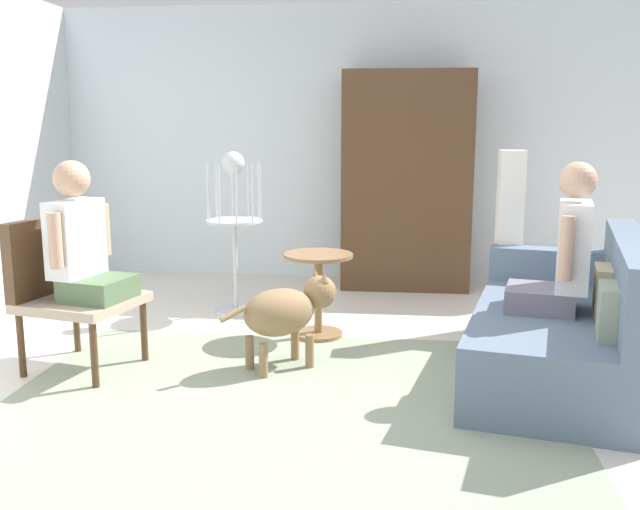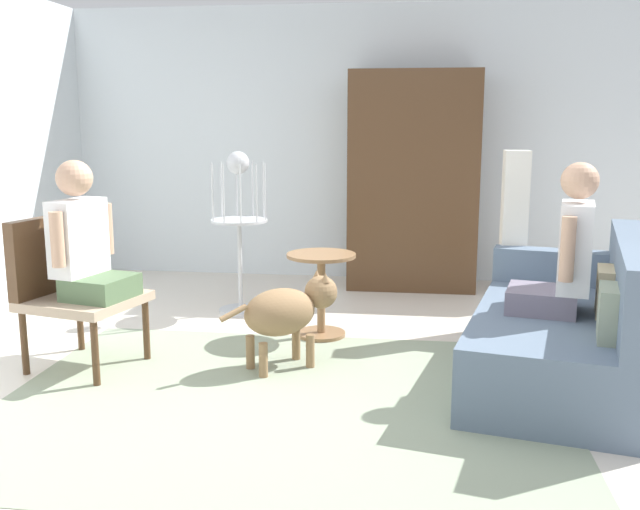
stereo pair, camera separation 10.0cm
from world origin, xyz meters
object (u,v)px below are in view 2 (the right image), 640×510
Objects in this scene: couch at (569,332)px; column_lamp at (513,244)px; dog at (287,310)px; armoire_cabinet at (413,181)px; armchair at (67,281)px; person_on_armchair at (84,242)px; person_on_couch at (565,254)px; round_end_table at (321,287)px; bird_cage_stand at (239,223)px.

column_lamp is at bearing 101.95° from couch.
armoire_cabinet is at bearing 72.25° from dog.
person_on_armchair reaches higher than armchair.
column_lamp reaches higher than dog.
person_on_couch reaches higher than dog.
round_end_table is 0.31× the size of armoire_cabinet.
column_lamp reaches higher than person_on_armchair.
person_on_armchair is 1.27× the size of dog.
dog is (-0.13, -0.69, 0.01)m from round_end_table.
armoire_cabinet is at bearing 69.42° from round_end_table.
couch is at bearing -0.79° from dog.
couch is 3.21× the size of round_end_table.
column_lamp is at bearing -6.91° from bird_cage_stand.
armchair is 0.31m from person_on_armchair.
couch is at bearing -78.05° from column_lamp.
person_on_couch is 1.45× the size of round_end_table.
couch is 1.75m from round_end_table.
person_on_couch is 1.76m from round_end_table.
armoire_cabinet is (0.76, 2.38, 0.63)m from dog.
round_end_table is 0.47× the size of bird_cage_stand.
couch is 2.68m from armoire_cabinet.
column_lamp is (1.38, 0.31, 0.30)m from round_end_table.
person_on_armchair is (0.15, -0.04, 0.27)m from armchair.
couch is 2.95× the size of dog.
couch is 3.14m from armchair.
bird_cage_stand is 0.66× the size of armoire_cabinet.
round_end_table is (1.38, 0.86, -0.45)m from person_on_armchair.
person_on_armchair is at bearing -177.12° from couch.
dog is 0.50× the size of column_lamp.
armchair is 1.75m from round_end_table.
person_on_armchair is at bearing -177.45° from person_on_couch.
person_on_armchair is 3.26m from armoire_cabinet.
bird_cage_stand is (0.78, 1.39, 0.19)m from armchair.
person_on_armchair is 3.00m from column_lamp.
armoire_cabinet is at bearing 110.49° from person_on_couch.
bird_cage_stand is at bearing 173.09° from column_lamp.
bird_cage_stand is at bearing 150.51° from person_on_couch.
armoire_cabinet reaches higher than round_end_table.
couch is at bearing -68.23° from armoire_cabinet.
round_end_table is at bearing 31.97° from person_on_armchair.
person_on_armchair is at bearing -113.83° from bird_cage_stand.
person_on_couch is 0.45× the size of armoire_cabinet.
armoire_cabinet is at bearing 49.30° from armchair.
bird_cage_stand is at bearing 60.54° from armchair.
column_lamp is (2.13, -0.26, -0.08)m from bird_cage_stand.
dog is at bearing 179.21° from couch.
bird_cage_stand is at bearing 66.17° from person_on_armchair.
column_lamp is at bearing 98.83° from person_on_couch.
armchair is 1.12× the size of person_on_armchair.
dog is at bearing -63.63° from bird_cage_stand.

